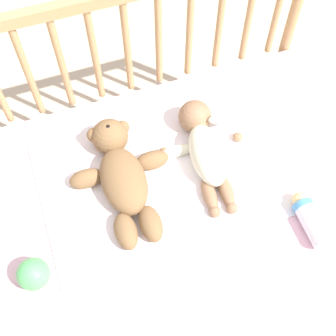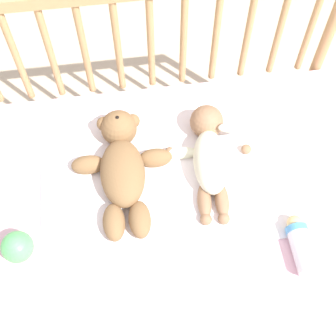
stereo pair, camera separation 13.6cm
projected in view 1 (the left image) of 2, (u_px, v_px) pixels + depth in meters
ground_plane at (168, 234)px, 1.78m from camera, size 12.00×12.00×0.00m
crib_mattress at (168, 210)px, 1.59m from camera, size 1.20×0.72×0.43m
crib_rail at (128, 55)px, 1.46m from camera, size 1.20×0.04×0.83m
blanket at (167, 175)px, 1.41m from camera, size 0.76×0.50×0.01m
teddy_bear at (121, 173)px, 1.37m from camera, size 0.31×0.42×0.11m
baby at (204, 146)px, 1.41m from camera, size 0.29×0.39×0.10m
baby_bottle at (310, 219)px, 1.31m from camera, size 0.06×0.17×0.06m
toy_ball at (33, 274)px, 1.22m from camera, size 0.09×0.09×0.09m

